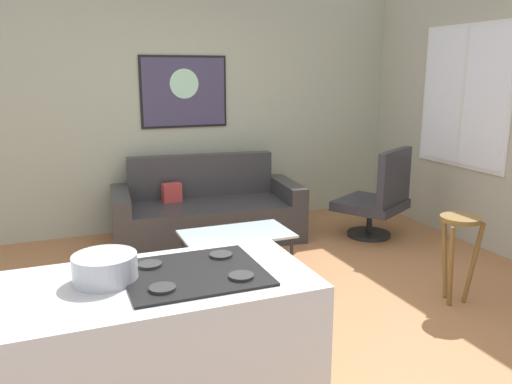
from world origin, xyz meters
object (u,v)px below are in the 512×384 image
object	(u,v)px
armchair	(379,198)
bar_stool	(458,239)
couch	(207,213)
wall_painting	(184,92)
coffee_table	(236,236)
mixing_bowl	(105,268)

from	to	relation	value
armchair	bar_stool	distance (m)	1.61
couch	wall_painting	distance (m)	1.38
coffee_table	mixing_bowl	size ratio (longest dim) A/B	3.48
wall_painting	couch	bearing A→B (deg)	-83.51
coffee_table	bar_stool	distance (m)	1.81
armchair	couch	bearing A→B (deg)	158.83
coffee_table	wall_painting	world-z (taller)	wall_painting
coffee_table	mixing_bowl	distance (m)	2.36
couch	armchair	distance (m)	1.85
armchair	mixing_bowl	size ratio (longest dim) A/B	3.60
bar_stool	mixing_bowl	xyz separation A→B (m)	(-2.66, -0.76, 0.43)
coffee_table	bar_stool	xyz separation A→B (m)	(1.40, -1.14, 0.16)
armchair	bar_stool	world-z (taller)	armchair
couch	armchair	world-z (taller)	armchair
wall_painting	coffee_table	bearing A→B (deg)	-89.59
bar_stool	mixing_bowl	world-z (taller)	mixing_bowl
couch	coffee_table	distance (m)	1.10
coffee_table	bar_stool	size ratio (longest dim) A/B	1.37
bar_stool	wall_painting	xyz separation A→B (m)	(-1.41, 2.79, 1.03)
armchair	wall_painting	size ratio (longest dim) A/B	1.00
couch	wall_painting	world-z (taller)	wall_painting
wall_painting	mixing_bowl	bearing A→B (deg)	-109.43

